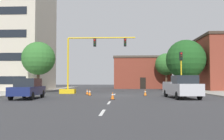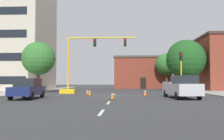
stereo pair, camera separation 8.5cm
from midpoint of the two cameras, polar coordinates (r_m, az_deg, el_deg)
ground_plane at (r=26.27m, az=0.32°, el=-5.81°), size 160.00×160.00×0.00m
sidewalk_left at (r=37.09m, az=-20.06°, el=-4.59°), size 6.00×56.00×0.14m
sidewalk_right at (r=36.32m, az=22.26°, el=-4.60°), size 6.00×56.00×0.14m
lane_stripe_seg_0 at (r=12.34m, az=-2.38°, el=-9.54°), size 0.16×2.40×0.01m
lane_stripe_seg_1 at (r=17.80m, az=-0.81°, el=-7.38°), size 0.16×2.40×0.01m
lane_stripe_seg_2 at (r=23.27m, az=0.01°, el=-6.23°), size 0.16×2.40×0.01m
lane_stripe_seg_3 at (r=28.76m, az=0.52°, el=-5.52°), size 0.16×2.40×0.01m
building_tall_left at (r=45.25m, az=-22.59°, el=10.52°), size 13.58×11.51×23.11m
building_brick_center at (r=53.03m, az=6.60°, el=-0.63°), size 11.46×8.56×6.45m
traffic_signal_gantry at (r=30.83m, az=-7.90°, el=-1.13°), size 9.07×1.20×6.83m
traffic_light_pole_right at (r=29.49m, az=15.26°, el=1.50°), size 0.32×0.47×4.80m
tree_right_far at (r=48.17m, az=12.07°, el=1.26°), size 4.11×4.11×6.70m
tree_right_mid at (r=39.13m, az=16.24°, el=2.30°), size 5.84×5.84×7.65m
tree_left_near at (r=34.11m, az=-16.32°, el=2.52°), size 4.29×4.29×6.61m
pickup_truck_silver at (r=22.97m, az=15.31°, el=-3.76°), size 2.48×5.56×1.99m
sedan_navy_near_left at (r=22.67m, az=-18.56°, el=-3.96°), size 2.06×4.58×1.74m
traffic_cone_roadside_a at (r=26.24m, az=-5.15°, el=-5.11°), size 0.36×0.36×0.65m
traffic_cone_roadside_b at (r=20.73m, az=0.02°, el=-5.83°), size 0.36×0.36×0.63m
traffic_cone_roadside_c at (r=28.18m, az=-5.69°, el=-4.97°), size 0.36×0.36×0.61m
traffic_cone_roadside_d at (r=26.16m, az=7.42°, el=-5.09°), size 0.36×0.36×0.67m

